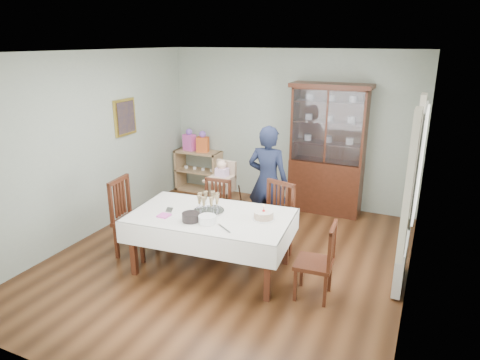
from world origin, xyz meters
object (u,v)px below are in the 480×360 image
Objects in this scene: chair_far_left at (214,225)px; chair_end_right at (315,275)px; champagne_tray at (209,206)px; gift_bag_pink at (189,141)px; dining_table at (211,242)px; sideboard at (199,171)px; birthday_cake at (264,215)px; woman at (268,181)px; chair_end_left at (135,232)px; high_chair at (222,199)px; gift_bag_orange at (203,143)px; chair_far_right at (272,235)px; china_cabinet at (328,148)px.

chair_end_right is at bearing -28.18° from chair_far_left.
champagne_tray is 0.93× the size of gift_bag_pink.
dining_table is 3.09m from sideboard.
sideboard is 3.26× the size of birthday_cake.
chair_far_left is 1.02m from woman.
chair_end_left is 1.58m from high_chair.
gift_bag_orange is at bearing -9.62° from sideboard.
chair_end_left is at bearing -81.47° from gift_bag_orange.
sideboard is (-1.67, 2.60, 0.02)m from dining_table.
gift_bag_pink reaches higher than chair_end_right.
birthday_cake is at bearing -44.33° from gift_bag_pink.
champagne_tray is at bearing -59.34° from gift_bag_orange.
chair_end_left is (-0.84, -0.73, 0.04)m from chair_far_left.
woman is at bearing 108.67° from birthday_cake.
woman is 6.07× the size of birthday_cake.
chair_far_right is 0.72m from birthday_cake.
high_chair is at bearing 133.65° from birthday_cake.
china_cabinet is 2.11m from chair_far_right.
champagne_tray reaches higher than chair_far_left.
sideboard is at bearing 170.38° from gift_bag_orange.
sideboard is 0.86× the size of high_chair.
china_cabinet reaches higher than woman.
china_cabinet is (0.83, 2.58, 0.74)m from dining_table.
china_cabinet is at bearing -0.49° from sideboard.
high_chair is (-0.55, 1.39, 0.02)m from dining_table.
woman is at bearing -114.32° from china_cabinet.
birthday_cake is at bearing -67.16° from chair_far_right.
dining_table is 1.16m from chair_end_left.
gift_bag_orange is at bearing 2.39° from chair_end_left.
gift_bag_pink is (-0.17, -0.02, 0.59)m from sideboard.
sideboard is at bearing 133.36° from birthday_cake.
champagne_tray is at bearing 133.32° from dining_table.
birthday_cake is (0.65, 0.14, 0.43)m from dining_table.
chair_far_left is at bearing 115.38° from dining_table.
gift_bag_orange reaches higher than chair_far_left.
gift_bag_pink is at bearing 8.49° from chair_end_left.
dining_table is 0.79m from birthday_cake.
chair_far_right is at bearing -136.03° from chair_end_right.
chair_far_right is at bearing -26.21° from high_chair.
sideboard is 3.41m from birthday_cake.
gift_bag_pink is (-1.30, 1.18, 0.58)m from high_chair.
dining_table is at bearing -57.24° from sideboard.
chair_end_left is 0.64× the size of woman.
gift_bag_orange is (-1.81, 1.27, 0.14)m from woman.
chair_far_right is at bearing 41.74° from champagne_tray.
woman reaches higher than sideboard.
chair_end_left is 2.03m from woman.
china_cabinet is 7.87× the size of birthday_cake.
chair_end_left is 3.88× the size of birthday_cake.
chair_end_left is (-1.74, -0.71, 0.01)m from chair_far_right.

